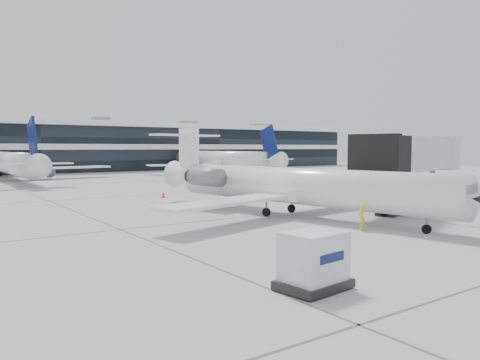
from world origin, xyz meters
TOP-DOWN VIEW (x-y plane):
  - ground at (0.00, 0.00)m, footprint 220.00×220.00m
  - terminal at (0.00, 82.00)m, footprint 170.00×22.00m
  - bg_jet_center at (-8.00, 55.00)m, footprint 32.00×40.00m
  - bg_jet_right at (32.00, 55.00)m, footprint 32.00×40.00m
  - regional_jet at (3.23, -1.62)m, footprint 25.04×31.22m
  - jet_bridge at (16.66, -3.54)m, footprint 19.71×9.66m
  - ramp_worker at (2.79, -9.11)m, footprint 0.76×0.63m
  - cargo_uld at (-8.64, -16.60)m, footprint 2.84×2.23m
  - traffic_cone at (0.78, 16.21)m, footprint 0.55×0.55m

SIDE VIEW (x-z plane):
  - ground at x=0.00m, z-range 0.00..0.00m
  - bg_jet_center at x=-8.00m, z-range -4.80..4.80m
  - bg_jet_right at x=32.00m, z-range -4.80..4.80m
  - traffic_cone at x=0.78m, z-range -0.02..0.61m
  - ramp_worker at x=2.79m, z-range 0.00..1.79m
  - cargo_uld at x=-8.64m, z-range 0.01..2.16m
  - regional_jet at x=3.23m, z-range -1.15..6.09m
  - jet_bridge at x=16.66m, z-range 1.48..7.95m
  - terminal at x=0.00m, z-range 0.00..10.00m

